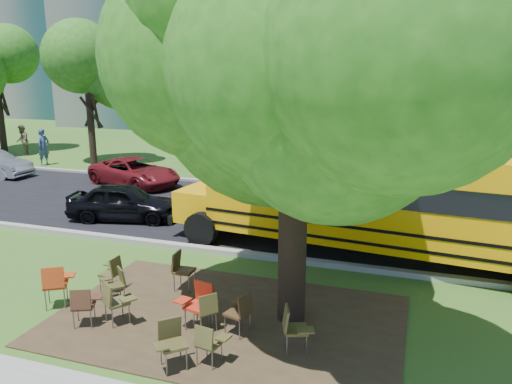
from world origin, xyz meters
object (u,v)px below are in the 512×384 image
(chair_5, at_px, (171,339))
(pedestrian_b, at_px, (22,140))
(chair_1, at_px, (114,299))
(chair_4, at_px, (209,341))
(black_car, at_px, (124,202))
(chair_11, at_px, (207,308))
(chair_6, at_px, (240,309))
(chair_10, at_px, (181,267))
(school_bus, at_px, (409,198))
(chair_9, at_px, (116,281))
(main_tree, at_px, (296,42))
(chair_0, at_px, (56,282))
(chair_7, at_px, (293,326))
(chair_2, at_px, (84,303))
(chair_8, at_px, (112,270))
(bg_car_red, at_px, (135,172))
(pedestrian_a, at_px, (44,147))
(chair_3, at_px, (199,301))

(chair_5, height_order, pedestrian_b, pedestrian_b)
(chair_1, distance_m, chair_4, 2.47)
(black_car, bearing_deg, chair_11, -148.81)
(chair_6, distance_m, chair_10, 2.45)
(school_bus, xyz_separation_m, chair_6, (-2.83, -5.00, -1.18))
(chair_6, relative_size, chair_9, 1.13)
(main_tree, distance_m, chair_6, 5.04)
(chair_0, xyz_separation_m, chair_10, (2.14, 1.61, -0.03))
(school_bus, height_order, chair_10, school_bus)
(chair_7, bearing_deg, chair_6, -125.95)
(chair_10, bearing_deg, chair_7, 57.21)
(chair_2, bearing_deg, school_bus, 20.15)
(chair_9, bearing_deg, chair_1, 161.84)
(main_tree, xyz_separation_m, chair_6, (-0.77, -0.90, -4.90))
(main_tree, bearing_deg, chair_2, -157.08)
(chair_5, bearing_deg, chair_10, -110.54)
(chair_0, distance_m, chair_7, 5.23)
(chair_8, bearing_deg, main_tree, -89.07)
(chair_9, height_order, pedestrian_b, pedestrian_b)
(chair_8, bearing_deg, pedestrian_b, 48.93)
(chair_1, bearing_deg, chair_0, -154.93)
(chair_2, distance_m, chair_9, 1.17)
(chair_5, bearing_deg, pedestrian_b, -85.83)
(chair_9, distance_m, chair_11, 2.47)
(chair_6, height_order, bg_car_red, bg_car_red)
(chair_7, distance_m, chair_9, 4.25)
(chair_6, height_order, pedestrian_a, pedestrian_a)
(school_bus, xyz_separation_m, black_car, (-9.17, 0.85, -1.09))
(main_tree, height_order, chair_4, main_tree)
(chair_4, relative_size, chair_5, 0.89)
(main_tree, relative_size, school_bus, 0.73)
(chair_2, xyz_separation_m, chair_6, (3.02, 0.70, 0.02))
(main_tree, height_order, chair_5, main_tree)
(chair_2, xyz_separation_m, bg_car_red, (-5.80, 11.20, 0.09))
(chair_8, bearing_deg, chair_4, -120.98)
(chair_1, xyz_separation_m, chair_2, (-0.52, -0.27, -0.03))
(black_car, distance_m, pedestrian_a, 12.30)
(chair_6, xyz_separation_m, chair_11, (-0.66, -0.09, -0.03))
(chair_5, xyz_separation_m, bg_car_red, (-8.08, 11.91, 0.07))
(chair_9, bearing_deg, chair_3, -152.46)
(chair_3, distance_m, chair_5, 1.40)
(black_car, relative_size, bg_car_red, 0.84)
(main_tree, bearing_deg, chair_10, 168.81)
(chair_5, height_order, chair_6, chair_5)
(chair_0, distance_m, chair_11, 3.46)
(chair_1, xyz_separation_m, chair_11, (1.85, 0.34, -0.04))
(chair_5, bearing_deg, black_car, -96.28)
(chair_0, relative_size, chair_6, 1.10)
(chair_10, relative_size, pedestrian_a, 0.47)
(school_bus, height_order, chair_2, school_bus)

